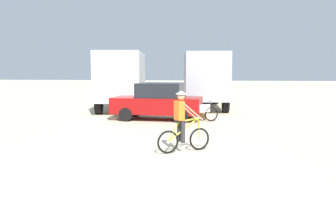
# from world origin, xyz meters

# --- Properties ---
(ground_plane) EXTENTS (120.00, 120.00, 0.00)m
(ground_plane) POSITION_xyz_m (0.00, 0.00, 0.00)
(ground_plane) COLOR beige
(box_truck_avon_van) EXTENTS (3.09, 6.97, 3.35)m
(box_truck_avon_van) POSITION_xyz_m (-3.17, 11.95, 1.87)
(box_truck_avon_van) COLOR white
(box_truck_avon_van) RESTS_ON ground
(box_truck_grey_hauler) EXTENTS (2.92, 6.92, 3.35)m
(box_truck_grey_hauler) POSITION_xyz_m (1.62, 13.18, 1.87)
(box_truck_grey_hauler) COLOR #9E9EA3
(box_truck_grey_hauler) RESTS_ON ground
(sedan_parked) EXTENTS (4.32, 2.08, 1.76)m
(sedan_parked) POSITION_xyz_m (-0.52, 7.90, 0.88)
(sedan_parked) COLOR maroon
(sedan_parked) RESTS_ON ground
(cyclist_orange_shirt) EXTENTS (1.50, 0.96, 1.82)m
(cyclist_orange_shirt) POSITION_xyz_m (1.12, 1.38, 0.85)
(cyclist_orange_shirt) COLOR black
(cyclist_orange_shirt) RESTS_ON ground
(bicycle_spare) EXTENTS (1.56, 0.88, 0.97)m
(bicycle_spare) POSITION_xyz_m (1.56, 7.41, 0.40)
(bicycle_spare) COLOR black
(bicycle_spare) RESTS_ON ground
(supply_crate) EXTENTS (1.20, 1.20, 0.63)m
(supply_crate) POSITION_xyz_m (1.19, 8.09, 0.31)
(supply_crate) COLOR olive
(supply_crate) RESTS_ON ground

